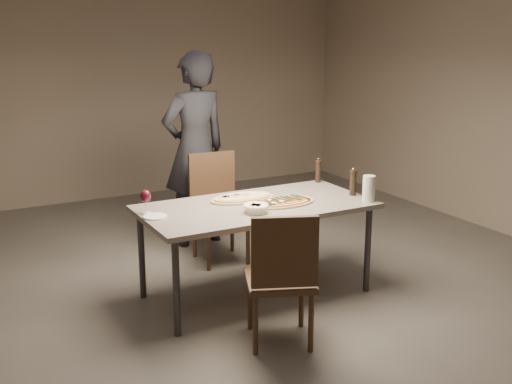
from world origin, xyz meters
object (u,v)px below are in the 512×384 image
chair_near (282,272)px  chair_far (217,201)px  zucchini_pizza (283,202)px  ham_pizza (242,198)px  bread_basket (256,208)px  dining_table (256,211)px  diner (195,150)px  pepper_mill_left (353,182)px  carafe (369,189)px

chair_near → chair_far: chair_far is taller
zucchini_pizza → chair_near: (-0.46, -0.76, -0.23)m
ham_pizza → bread_basket: size_ratio=2.86×
dining_table → diner: size_ratio=0.96×
dining_table → pepper_mill_left: pepper_mill_left is taller
zucchini_pizza → bread_basket: bread_basket is taller
dining_table → carafe: size_ratio=8.74×
bread_basket → chair_near: size_ratio=0.20×
diner → chair_far: bearing=82.4°
chair_near → diner: diner is taller
bread_basket → diner: diner is taller
zucchini_pizza → chair_near: bearing=-102.4°
bread_basket → pepper_mill_left: 0.94m
carafe → zucchini_pizza: bearing=158.5°
chair_near → chair_far: bearing=101.2°
bread_basket → chair_far: (0.19, 1.11, -0.24)m
ham_pizza → carafe: bearing=-17.2°
ham_pizza → pepper_mill_left: (0.86, -0.30, 0.09)m
ham_pizza → chair_near: 1.07m
zucchini_pizza → bread_basket: bearing=-140.6°
chair_near → pepper_mill_left: bearing=55.4°
dining_table → ham_pizza: ham_pizza is taller
pepper_mill_left → bread_basket: bearing=-175.7°
pepper_mill_left → diner: (-0.75, 1.53, 0.08)m
pepper_mill_left → chair_near: bearing=-146.8°
pepper_mill_left → chair_near: pepper_mill_left is taller
dining_table → bread_basket: bread_basket is taller
zucchini_pizza → pepper_mill_left: 0.64m
carafe → dining_table: bearing=157.9°
carafe → diner: size_ratio=0.11×
diner → zucchini_pizza: bearing=86.8°
bread_basket → pepper_mill_left: pepper_mill_left is taller
bread_basket → carafe: size_ratio=0.92×
zucchini_pizza → diner: diner is taller
carafe → chair_far: (-0.75, 1.25, -0.31)m
dining_table → chair_far: bearing=84.8°
chair_near → dining_table: bearing=95.0°
dining_table → pepper_mill_left: (0.83, -0.13, 0.17)m
carafe → diner: (-0.75, 1.74, 0.09)m
bread_basket → chair_near: bearing=-103.4°
dining_table → zucchini_pizza: zucchini_pizza is taller
dining_table → bread_basket: (-0.11, -0.20, 0.10)m
ham_pizza → pepper_mill_left: 0.92m
pepper_mill_left → carafe: pepper_mill_left is taller
chair_near → diner: (0.35, 2.24, 0.41)m
ham_pizza → chair_near: bearing=-89.3°
dining_table → chair_far: (0.08, 0.91, -0.15)m
ham_pizza → chair_far: size_ratio=0.55×
bread_basket → diner: (0.19, 1.60, 0.15)m
ham_pizza → chair_far: 0.78m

